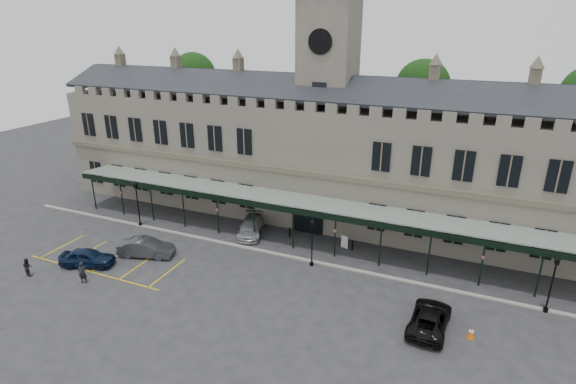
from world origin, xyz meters
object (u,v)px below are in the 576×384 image
at_px(clock_tower, 328,93).
at_px(person_a, 83,273).
at_px(lamp_post_mid, 312,238).
at_px(sign_board, 344,242).
at_px(person_b, 28,267).
at_px(car_left_b, 146,248).
at_px(car_left_a, 87,258).
at_px(car_taxi, 251,227).
at_px(traffic_cone, 471,333).
at_px(lamp_post_right, 553,279).
at_px(lamp_post_left, 137,200).
at_px(station_building, 325,157).
at_px(car_van, 430,318).

bearing_deg(clock_tower, person_a, -122.32).
xyz_separation_m(clock_tower, lamp_post_mid, (2.67, -11.07, -10.50)).
distance_m(sign_board, person_b, 27.14).
bearing_deg(person_b, car_left_b, -133.46).
bearing_deg(sign_board, car_left_a, -130.51).
bearing_deg(sign_board, car_taxi, -157.17).
relative_size(traffic_cone, sign_board, 0.62).
xyz_separation_m(car_left_a, car_left_b, (3.50, 3.38, 0.03)).
relative_size(lamp_post_right, person_b, 2.96).
bearing_deg(person_b, sign_board, -143.73).
xyz_separation_m(lamp_post_left, car_left_b, (4.84, -4.82, -2.11)).
bearing_deg(lamp_post_mid, person_a, -148.31).
bearing_deg(lamp_post_left, sign_board, 9.97).
distance_m(clock_tower, lamp_post_right, 25.35).
xyz_separation_m(clock_tower, lamp_post_right, (20.55, -10.62, -10.38)).
xyz_separation_m(station_building, clock_tower, (0.00, 0.09, 6.64)).
distance_m(lamp_post_left, car_left_a, 8.58).
bearing_deg(lamp_post_right, person_b, -163.95).
bearing_deg(traffic_cone, station_building, 134.91).
height_order(clock_tower, car_van, clock_tower).
relative_size(car_left_b, person_a, 2.68).
xyz_separation_m(car_van, person_b, (-31.30, -5.99, 0.04)).
height_order(lamp_post_right, car_left_b, lamp_post_right).
height_order(car_left_b, car_taxi, car_left_b).
relative_size(sign_board, person_a, 0.67).
bearing_deg(car_taxi, station_building, 37.15).
bearing_deg(lamp_post_right, traffic_cone, -132.94).
xyz_separation_m(car_left_b, person_b, (-6.80, -6.51, -0.03)).
height_order(lamp_post_right, car_left_a, lamp_post_right).
distance_m(lamp_post_left, person_b, 11.70).
bearing_deg(station_building, person_b, -130.13).
bearing_deg(traffic_cone, lamp_post_mid, 159.90).
xyz_separation_m(lamp_post_mid, car_van, (10.33, -4.74, -1.88)).
distance_m(traffic_cone, car_taxi, 22.27).
bearing_deg(car_left_b, traffic_cone, -107.25).
height_order(lamp_post_right, traffic_cone, lamp_post_right).
height_order(lamp_post_left, sign_board, lamp_post_left).
distance_m(clock_tower, lamp_post_left, 21.92).
xyz_separation_m(lamp_post_right, person_b, (-38.85, -11.18, -1.95)).
bearing_deg(clock_tower, car_left_a, -128.79).
bearing_deg(car_van, person_b, 13.89).
distance_m(station_building, traffic_cone, 23.05).
bearing_deg(car_van, sign_board, -42.96).
bearing_deg(person_b, lamp_post_right, -161.15).
distance_m(traffic_cone, sign_board, 14.50).
bearing_deg(person_a, car_left_a, 104.03).
height_order(lamp_post_left, car_left_a, lamp_post_left).
bearing_deg(sign_board, clock_tower, 140.44).
relative_size(clock_tower, car_taxi, 4.80).
height_order(lamp_post_mid, car_left_b, lamp_post_mid).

